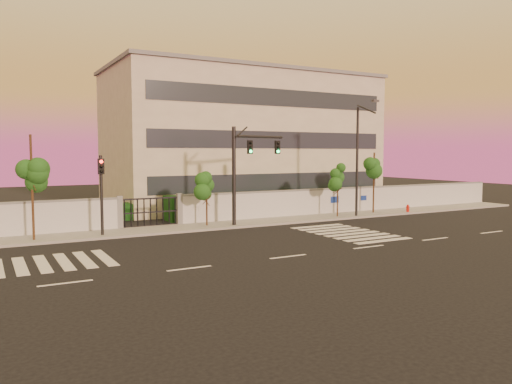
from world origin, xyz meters
TOP-DOWN VIEW (x-y plane):
  - ground at (0.00, 0.00)m, footprint 120.00×120.00m
  - sidewalk at (0.00, 10.50)m, footprint 60.00×3.00m
  - perimeter_wall at (0.10, 12.00)m, footprint 60.00×0.36m
  - hedge_row at (1.17, 14.74)m, footprint 41.00×4.25m
  - institutional_building at (9.00, 21.99)m, footprint 24.40×12.40m
  - road_markings at (-1.58, 3.76)m, footprint 57.00×7.62m
  - street_tree_c at (-10.19, 10.03)m, footprint 1.64×1.31m
  - street_tree_d at (0.33, 10.42)m, footprint 1.36×1.08m
  - street_tree_e at (10.82, 9.97)m, footprint 1.34×1.07m
  - street_tree_f at (14.87, 10.52)m, footprint 1.61×1.28m
  - traffic_signal_main at (2.81, 9.70)m, footprint 4.16×1.15m
  - traffic_signal_secondary at (-6.56, 9.80)m, footprint 0.37×0.35m
  - streetlight_east at (12.27, 9.35)m, footprint 0.52×2.10m
  - fire_hydrant at (17.52, 9.39)m, footprint 0.29×0.28m

SIDE VIEW (x-z plane):
  - ground at x=0.00m, z-range 0.00..0.00m
  - road_markings at x=-1.58m, z-range 0.00..0.02m
  - sidewalk at x=0.00m, z-range 0.00..0.15m
  - fire_hydrant at x=17.52m, z-range 0.00..0.75m
  - hedge_row at x=1.17m, z-range -0.08..1.72m
  - perimeter_wall at x=0.10m, z-range -0.03..2.17m
  - street_tree_d at x=0.33m, z-range 0.87..4.57m
  - street_tree_e at x=10.82m, z-range 0.95..4.99m
  - traffic_signal_secondary at x=-6.56m, z-range 0.64..5.43m
  - street_tree_f at x=14.87m, z-range 1.17..6.12m
  - traffic_signal_main at x=2.81m, z-range 0.88..7.52m
  - street_tree_c at x=-10.19m, z-range 1.39..7.32m
  - streetlight_east at x=12.27m, z-range 0.35..9.06m
  - institutional_building at x=9.00m, z-range 0.03..12.28m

